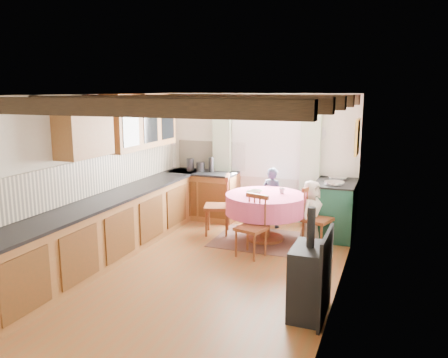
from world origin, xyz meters
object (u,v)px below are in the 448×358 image
at_px(dining_table, 265,218).
at_px(cup, 282,191).
at_px(chair_near, 251,226).
at_px(child_right, 311,213).
at_px(child_far, 272,197).
at_px(chair_left, 217,204).
at_px(chair_right, 318,217).
at_px(cast_iron_stove, 310,262).
at_px(aga_range, 335,208).

height_order(dining_table, cup, cup).
relative_size(chair_near, child_right, 0.89).
xyz_separation_m(child_far, cup, (0.33, -0.63, 0.28)).
relative_size(chair_left, chair_right, 1.08).
height_order(child_far, cup, child_far).
bearing_deg(cup, dining_table, -142.90).
distance_m(cast_iron_stove, cup, 2.61).
bearing_deg(cast_iron_stove, chair_left, 130.88).
xyz_separation_m(chair_near, cast_iron_stove, (1.14, -1.50, 0.15)).
distance_m(aga_range, cast_iron_stove, 2.97).
distance_m(cast_iron_stove, child_far, 3.31).
height_order(aga_range, cup, aga_range).
bearing_deg(dining_table, aga_range, 34.16).
distance_m(chair_left, cast_iron_stove, 3.09).
bearing_deg(cast_iron_stove, chair_near, 127.27).
xyz_separation_m(chair_right, child_far, (-0.95, 0.79, 0.07)).
bearing_deg(chair_left, cup, 78.69).
bearing_deg(child_far, child_right, 155.58).
distance_m(child_far, cup, 0.76).
height_order(dining_table, chair_near, chair_near).
bearing_deg(chair_right, child_far, 67.85).
relative_size(chair_right, cast_iron_stove, 0.78).
xyz_separation_m(chair_near, child_far, (-0.09, 1.56, 0.08)).
relative_size(cast_iron_stove, child_far, 1.12).
bearing_deg(cast_iron_stove, aga_range, 92.13).
bearing_deg(chair_left, child_right, 75.05).
xyz_separation_m(chair_left, cup, (1.11, 0.10, 0.31)).
height_order(chair_left, cup, chair_left).
height_order(chair_right, aga_range, chair_right).
bearing_deg(dining_table, cast_iron_stove, -63.33).
bearing_deg(child_far, cup, 132.80).
relative_size(chair_right, child_far, 0.88).
relative_size(dining_table, child_far, 1.19).
distance_m(chair_left, child_far, 1.07).
xyz_separation_m(chair_near, aga_range, (1.03, 1.46, 0.01)).
bearing_deg(aga_range, cup, -146.71).
bearing_deg(chair_left, dining_table, 68.93).
relative_size(chair_near, child_far, 0.85).
bearing_deg(dining_table, chair_right, 1.02).
bearing_deg(chair_near, chair_right, 58.42).
distance_m(chair_left, child_right, 1.61).
relative_size(aga_range, cup, 10.98).
xyz_separation_m(dining_table, chair_near, (-0.01, -0.76, 0.07)).
bearing_deg(aga_range, child_far, 174.68).
distance_m(chair_right, child_far, 1.23).
xyz_separation_m(chair_near, cup, (0.23, 0.93, 0.37)).
bearing_deg(chair_near, child_far, 109.60).
distance_m(aga_range, cup, 1.02).
bearing_deg(chair_right, dining_table, 108.53).
xyz_separation_m(aga_range, child_right, (-0.30, -0.58, 0.05)).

